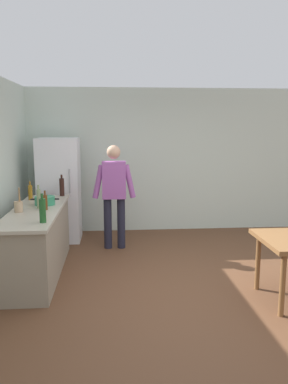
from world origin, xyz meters
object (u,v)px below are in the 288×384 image
cooking_pot (45,201)px  bottle_wine_green (43,210)px  bottle_beer_brown (45,202)px  refrigerator (59,190)px  person (114,190)px  bottle_wine_dark (62,187)px  bottle_vinegar_tall (39,198)px  utensil_jar (19,206)px  bottle_oil_amber (30,192)px

cooking_pot → bottle_wine_green: (0.15, -1.04, 0.09)m
bottle_beer_brown → bottle_wine_green: bottle_wine_green is taller
refrigerator → person: refrigerator is taller
bottle_wine_dark → bottle_vinegar_tall: bottle_wine_dark is taller
bottle_wine_dark → bottle_vinegar_tall: bearing=-101.5°
utensil_jar → bottle_oil_amber: (-0.02, 0.85, 0.04)m
person → bottle_wine_dark: size_ratio=5.00×
cooking_pot → bottle_wine_dark: size_ratio=1.18×
bottle_oil_amber → bottle_beer_brown: bearing=-65.2°
person → bottle_wine_green: (-0.83, -1.78, 0.07)m
person → cooking_pot: (-0.98, -0.74, -0.02)m
utensil_jar → bottle_vinegar_tall: bearing=43.7°
bottle_wine_green → refrigerator: bearing=92.9°
refrigerator → bottle_wine_green: 2.34m
bottle_beer_brown → bottle_wine_dark: bearing=85.2°
utensil_jar → bottle_wine_green: bearing=-55.2°
bottle_wine_green → cooking_pot: bearing=98.3°
utensil_jar → bottle_oil_amber: utensil_jar is taller
bottle_beer_brown → bottle_vinegar_tall: 0.15m
utensil_jar → refrigerator: bearing=80.5°
bottle_wine_green → bottle_wine_dark: bearing=90.0°
bottle_vinegar_tall → bottle_wine_green: bearing=-76.7°
person → utensil_jar: (-1.24, -1.19, 0.00)m
bottle_beer_brown → bottle_wine_dark: bottle_wine_dark is taller
utensil_jar → bottle_oil_amber: 0.85m
bottle_oil_amber → refrigerator: bearing=70.7°
bottle_vinegar_tall → bottle_oil_amber: bearing=110.8°
refrigerator → bottle_beer_brown: bearing=-88.9°
refrigerator → bottle_wine_dark: size_ratio=5.29×
bottle_oil_amber → utensil_jar: bearing=-88.6°
bottle_wine_green → bottle_vinegar_tall: bottle_wine_green is taller
cooking_pot → bottle_oil_amber: bottle_oil_amber is taller
refrigerator → utensil_jar: size_ratio=5.62×
cooking_pot → bottle_wine_green: bottle_wine_green is taller
person → bottle_oil_amber: bearing=-164.9°
person → bottle_vinegar_tall: bearing=-136.2°
person → bottle_wine_green: bearing=-115.0°
utensil_jar → bottle_wine_green: 0.72m
bottle_wine_green → bottle_beer_brown: bearing=97.2°
refrigerator → cooking_pot: size_ratio=4.50×
bottle_wine_green → bottle_vinegar_tall: 0.83m
cooking_pot → utensil_jar: size_ratio=1.25×
bottle_beer_brown → bottle_wine_green: size_ratio=0.76×
utensil_jar → bottle_oil_amber: bearing=91.4°
refrigerator → bottle_oil_amber: (-0.31, -0.89, 0.12)m
cooking_pot → bottle_vinegar_tall: size_ratio=1.25×
utensil_jar → bottle_wine_dark: 1.22m
bottle_wine_dark → refrigerator: bearing=101.5°
cooking_pot → bottle_vinegar_tall: bottle_vinegar_tall is taller
bottle_oil_amber → bottle_wine_dark: bearing=34.8°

